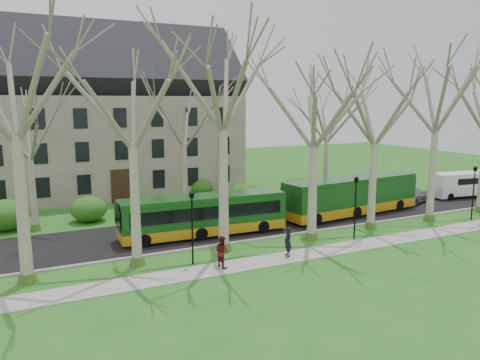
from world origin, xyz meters
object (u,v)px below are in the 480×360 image
at_px(sedan, 413,195).
at_px(pedestrian_b, 222,252).
at_px(bus_lead, 204,215).
at_px(bus_follow, 352,195).
at_px(pedestrian_a, 288,242).
at_px(van_a, 459,185).

xyz_separation_m(sedan, pedestrian_b, (-23.18, -8.09, 0.19)).
height_order(bus_lead, bus_follow, bus_follow).
relative_size(sedan, pedestrian_a, 2.74).
xyz_separation_m(sedan, van_a, (6.00, -0.16, 0.50)).
xyz_separation_m(bus_follow, pedestrian_b, (-15.02, -6.98, -0.70)).
relative_size(sedan, pedestrian_b, 2.73).
xyz_separation_m(van_a, pedestrian_a, (-24.74, -7.90, -0.31)).
distance_m(sedan, van_a, 6.03).
relative_size(bus_follow, van_a, 2.30).
bearing_deg(pedestrian_a, sedan, 123.07).
relative_size(bus_follow, pedestrian_b, 7.06).
bearing_deg(bus_lead, van_a, 5.17).
relative_size(bus_lead, pedestrian_a, 6.48).
xyz_separation_m(pedestrian_a, pedestrian_b, (-4.44, -0.02, 0.00)).
xyz_separation_m(bus_follow, pedestrian_a, (-10.58, -6.95, -0.70)).
relative_size(bus_lead, sedan, 2.36).
distance_m(bus_lead, pedestrian_a, 7.21).
xyz_separation_m(bus_lead, sedan, (21.69, 1.51, -0.75)).
bearing_deg(sedan, bus_follow, 78.47).
height_order(bus_follow, van_a, bus_follow).
bearing_deg(pedestrian_a, bus_follow, 133.11).
height_order(sedan, pedestrian_a, pedestrian_a).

